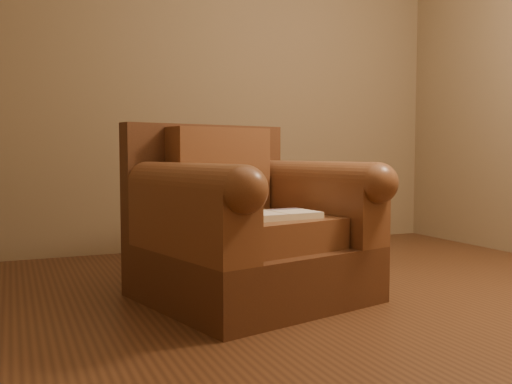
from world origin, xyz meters
name	(u,v)px	position (x,y,z in m)	size (l,w,h in m)	color
floor	(350,308)	(0.00, 0.00, 0.00)	(4.00, 4.00, 0.00)	#55331D
armchair	(247,230)	(-0.39, 0.40, 0.36)	(1.24, 1.21, 0.93)	#502E1A
teddy_bear	(230,197)	(-0.45, 0.48, 0.53)	(0.17, 0.19, 0.24)	#CAB08D
guidebook	(275,215)	(-0.33, 0.18, 0.46)	(0.44, 0.29, 0.03)	beige
side_table	(342,225)	(0.53, 0.93, 0.28)	(0.37, 0.37, 0.51)	#D4883A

